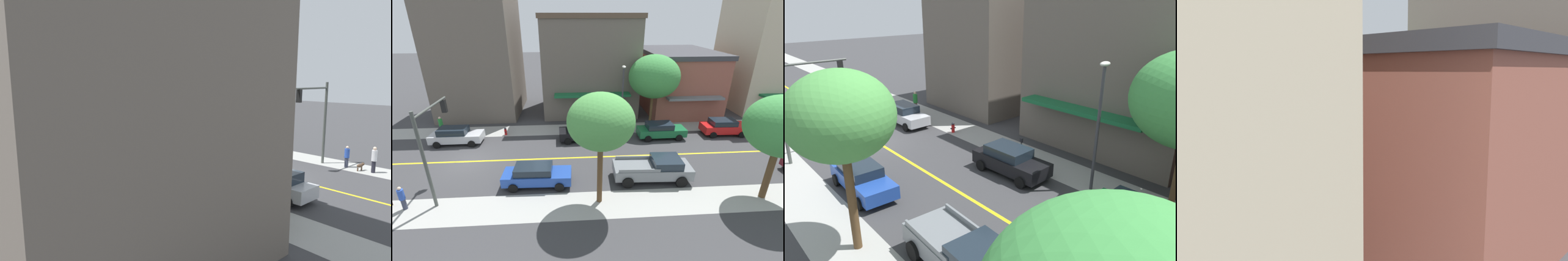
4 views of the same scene
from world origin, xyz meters
TOP-DOWN VIEW (x-y plane):
  - ground_plane at (0.00, 0.00)m, footprint 140.00×140.00m
  - sidewalk_left at (-6.18, 0.00)m, footprint 2.72×126.00m
  - sidewalk_right at (6.18, 0.00)m, footprint 2.72×126.00m
  - road_centerline_stripe at (0.00, 0.00)m, footprint 0.20×126.00m
  - brick_apartment_block at (-12.80, -2.00)m, footprint 9.23×9.09m
  - corner_shop_building at (-12.79, 10.87)m, footprint 9.87×11.01m
  - tan_rowhouse at (-12.79, 21.77)m, footprint 12.25×8.23m
  - pale_office_building at (-12.79, 34.10)m, footprint 10.62×11.29m
  - street_tree_left_near at (-6.86, 17.10)m, footprint 5.19×5.19m
  - street_tree_right_corner at (6.14, 20.95)m, footprint 4.34×4.34m
  - street_tree_left_far at (5.81, 10.12)m, footprint 3.92×3.92m
  - fire_hydrant at (-5.24, 1.90)m, footprint 0.44×0.24m
  - parking_meter at (-5.57, 8.47)m, footprint 0.12×0.18m
  - traffic_light_mast at (4.30, -0.21)m, footprint 4.27×0.32m
  - street_lamp at (-5.41, 13.61)m, footprint 0.70×0.36m
  - red_sedan_left_curb at (-3.80, 23.69)m, footprint 2.11×4.40m
  - black_sedan_left_curb at (-3.54, 9.51)m, footprint 2.23×4.56m
  - silver_sedan_left_curb at (-3.55, -2.22)m, footprint 1.98×4.64m
  - green_sedan_left_curb at (-3.44, 17.15)m, footprint 1.96×4.57m
  - blue_sedan_right_curb at (3.66, 5.92)m, footprint 2.06×4.78m
  - grey_pickup_truck at (3.57, 14.35)m, footprint 2.49×5.61m
  - pedestrian_green_shirt at (-5.99, -4.55)m, footprint 0.39×0.39m
  - pedestrian_blue_shirt at (5.72, -2.01)m, footprint 0.36×0.36m

SIDE VIEW (x-z plane):
  - ground_plane at x=0.00m, z-range 0.00..0.00m
  - road_centerline_stripe at x=0.00m, z-range 0.00..0.00m
  - sidewalk_left at x=-6.18m, z-range 0.00..0.01m
  - sidewalk_right at x=6.18m, z-range 0.00..0.01m
  - fire_hydrant at x=-5.24m, z-range -0.01..0.78m
  - blue_sedan_right_curb at x=3.66m, z-range 0.04..1.55m
  - green_sedan_left_curb at x=-3.44m, z-range 0.04..1.58m
  - silver_sedan_left_curb at x=-3.55m, z-range 0.03..1.62m
  - red_sedan_left_curb at x=-3.80m, z-range 0.04..1.62m
  - black_sedan_left_curb at x=-3.54m, z-range 0.03..1.62m
  - pedestrian_blue_shirt at x=5.72m, z-range 0.04..1.66m
  - grey_pickup_truck at x=3.57m, z-range 0.02..1.75m
  - parking_meter at x=-5.57m, z-range 0.22..1.56m
  - pedestrian_green_shirt at x=-5.99m, z-range 0.05..1.87m
  - tan_rowhouse at x=-12.79m, z-range 0.01..7.21m
  - street_lamp at x=-5.41m, z-range 0.77..7.47m
  - traffic_light_mast at x=4.30m, z-range 1.03..7.34m
  - street_tree_right_corner at x=6.14m, z-range 1.59..8.50m
  - street_tree_left_near at x=-6.86m, z-range 1.54..9.04m
  - street_tree_left_far at x=5.81m, z-range 1.91..9.11m
  - corner_shop_building at x=-12.79m, z-range 0.01..11.29m
  - brick_apartment_block at x=-12.80m, z-range 0.02..13.89m
  - pale_office_building at x=-12.79m, z-range 0.01..15.24m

